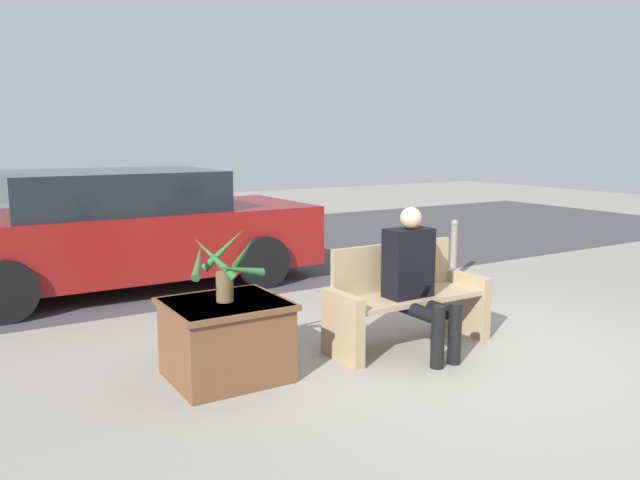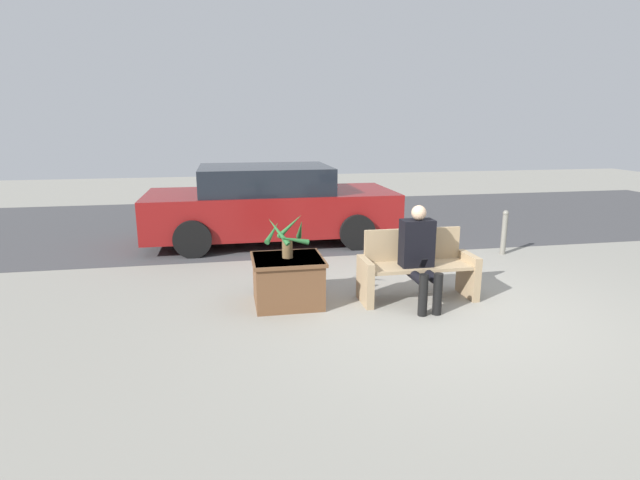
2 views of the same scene
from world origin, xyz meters
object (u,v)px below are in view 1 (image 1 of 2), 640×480
(person_seated, at_px, (416,276))
(potted_plant, at_px, (224,266))
(bollard_post, at_px, (454,247))
(planter_box, at_px, (226,337))
(parked_car, at_px, (122,230))
(bench, at_px, (405,300))

(person_seated, relative_size, potted_plant, 2.25)
(bollard_post, bearing_deg, planter_box, -156.70)
(bollard_post, bearing_deg, parked_car, 156.00)
(bench, distance_m, person_seated, 0.31)
(person_seated, relative_size, bollard_post, 1.62)
(bollard_post, bearing_deg, bench, -141.80)
(planter_box, height_order, potted_plant, potted_plant)
(bench, height_order, bollard_post, bench)
(potted_plant, relative_size, bollard_post, 0.72)
(bench, xyz_separation_m, planter_box, (-1.57, 0.10, -0.08))
(person_seated, bearing_deg, planter_box, 169.27)
(bench, height_order, person_seated, person_seated)
(potted_plant, bearing_deg, bollard_post, 23.42)
(potted_plant, xyz_separation_m, parked_car, (0.10, 3.25, -0.15))
(potted_plant, height_order, parked_car, parked_car)
(parked_car, bearing_deg, person_seated, -67.94)
(planter_box, bearing_deg, person_seated, -10.73)
(parked_car, bearing_deg, bollard_post, -24.00)
(parked_car, distance_m, bollard_post, 4.01)
(person_seated, bearing_deg, parked_car, 112.06)
(bench, bearing_deg, parked_car, 113.88)
(potted_plant, bearing_deg, parked_car, 88.32)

